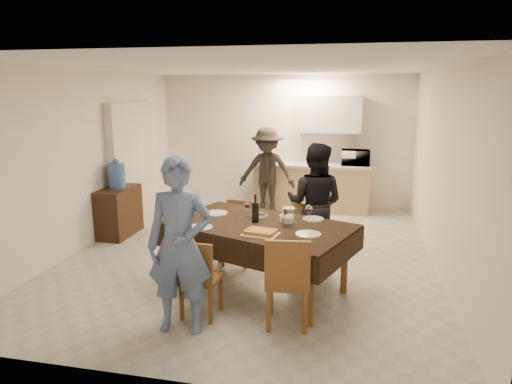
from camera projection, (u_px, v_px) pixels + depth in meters
floor at (251, 254)px, 6.57m from camera, size 5.00×6.00×0.02m
ceiling at (251, 67)px, 6.00m from camera, size 5.00×6.00×0.02m
wall_back at (284, 141)px, 9.15m from camera, size 5.00×0.02×2.60m
wall_front at (164, 228)px, 3.43m from camera, size 5.00×0.02×2.60m
wall_left at (88, 159)px, 6.80m from camera, size 0.02×6.00×2.60m
wall_right at (443, 171)px, 5.77m from camera, size 0.02×6.00×2.60m
stub_partition at (132, 163)px, 7.98m from camera, size 0.15×1.40×2.10m
kitchen_base_cabinet at (311, 188)px, 8.91m from camera, size 2.20×0.60×0.86m
kitchen_worktop at (312, 165)px, 8.81m from camera, size 2.24×0.64×0.05m
upper_cabinet at (330, 114)px, 8.67m from camera, size 1.20×0.34×0.70m
dining_table at (259, 227)px, 5.25m from camera, size 2.36×1.85×0.81m
chair_near_left at (198, 271)px, 4.60m from camera, size 0.40×0.40×0.46m
chair_near_right at (286, 274)px, 4.40m from camera, size 0.48×0.48×0.51m
chair_far_left at (236, 228)px, 6.03m from camera, size 0.39×0.39×0.46m
chair_far_right at (304, 233)px, 5.85m from camera, size 0.39×0.39×0.46m
console at (119, 212)px, 7.35m from camera, size 0.42×0.84×0.78m
water_jug at (117, 176)px, 7.22m from camera, size 0.27×0.27×0.40m
wine_bottle at (255, 208)px, 5.26m from camera, size 0.08×0.08×0.33m
water_pitcher at (288, 217)px, 5.10m from camera, size 0.14×0.14×0.22m
savoury_tart at (261, 232)px, 4.85m from camera, size 0.41×0.34×0.05m
salad_bowl at (287, 218)px, 5.34m from camera, size 0.17×0.17×0.07m
mushroom_dish at (259, 215)px, 5.51m from camera, size 0.19×0.19×0.03m
wine_glass_a at (206, 218)px, 5.09m from camera, size 0.09×0.09×0.20m
wine_glass_b at (309, 213)px, 5.34m from camera, size 0.08×0.08×0.19m
wine_glass_c at (248, 208)px, 5.55m from camera, size 0.08×0.08×0.19m
plate_near_left at (200, 227)px, 5.07m from camera, size 0.27×0.27×0.02m
plate_near_right at (308, 234)px, 4.83m from camera, size 0.27×0.27×0.02m
plate_far_left at (216, 213)px, 5.65m from camera, size 0.28×0.28×0.02m
plate_far_right at (313, 219)px, 5.40m from camera, size 0.25×0.25×0.01m
microwave at (356, 158)px, 8.61m from camera, size 0.52×0.35×0.29m
person_near at (180, 246)px, 4.34m from camera, size 0.68×0.50×1.72m
person_far at (315, 203)px, 6.13m from camera, size 0.89×0.75×1.63m
person_kitchen at (267, 171)px, 8.56m from camera, size 1.05×0.61×1.63m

